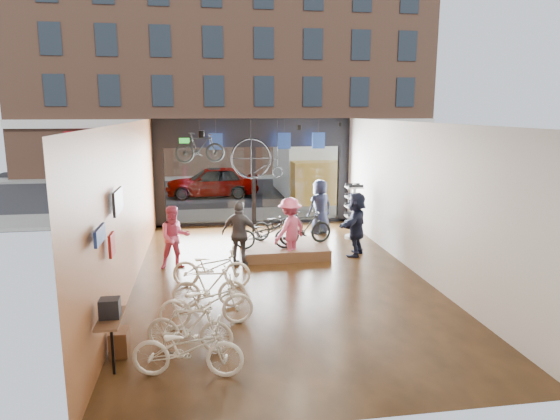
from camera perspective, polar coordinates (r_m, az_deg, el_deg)
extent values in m
cube|color=black|center=(12.59, -0.16, -7.67)|extent=(7.00, 12.00, 0.04)
cube|color=black|center=(11.91, -0.17, 10.08)|extent=(7.00, 12.00, 0.04)
cube|color=#B3703F|center=(12.10, -16.89, 0.45)|extent=(0.04, 12.00, 3.80)
cube|color=beige|center=(13.10, 15.25, 1.34)|extent=(0.04, 12.00, 3.80)
cube|color=beige|center=(6.41, 8.05, -8.70)|extent=(7.00, 0.04, 3.80)
cube|color=#198C26|center=(17.69, -10.88, 7.79)|extent=(0.35, 0.06, 0.18)
cube|color=black|center=(27.14, -4.94, 2.63)|extent=(30.00, 18.00, 0.02)
cube|color=slate|center=(19.47, -3.35, -0.60)|extent=(30.00, 2.40, 0.12)
cube|color=slate|center=(31.08, -5.45, 3.86)|extent=(30.00, 2.00, 0.12)
cube|color=brown|center=(33.45, -5.95, 16.29)|extent=(26.00, 5.00, 14.00)
imported|color=gray|center=(24.01, -7.77, 3.24)|extent=(4.36, 1.75, 1.49)
imported|color=silver|center=(8.14, -10.49, -15.30)|extent=(1.83, 0.92, 0.92)
imported|color=silver|center=(8.87, -10.30, -12.97)|extent=(1.59, 0.86, 0.92)
imported|color=silver|center=(9.78, -8.40, -10.44)|extent=(1.85, 0.78, 0.95)
imported|color=silver|center=(10.63, -8.08, -8.68)|extent=(1.56, 0.53, 0.92)
imported|color=silver|center=(11.83, -7.84, -6.49)|extent=(1.92, 0.97, 0.96)
cube|color=brown|center=(14.40, 0.39, -4.51)|extent=(2.40, 1.80, 0.30)
imported|color=black|center=(13.80, -1.75, -2.69)|extent=(1.70, 0.69, 0.87)
imported|color=black|center=(14.27, 2.92, -2.02)|extent=(1.69, 0.82, 0.98)
imported|color=black|center=(14.84, -0.26, -1.66)|extent=(1.79, 1.07, 0.89)
imported|color=#CC4C72|center=(13.28, -11.95, -3.07)|extent=(0.93, 0.80, 1.67)
imported|color=#3F3F44|center=(13.18, -4.59, -2.76)|extent=(1.12, 0.83, 1.76)
imported|color=#CC4C72|center=(13.66, 1.13, -2.23)|extent=(1.29, 1.23, 1.76)
imported|color=#161C33|center=(16.74, 4.60, 0.39)|extent=(1.05, 0.88, 1.83)
imported|color=#161C33|center=(14.32, 8.68, -1.58)|extent=(1.36, 1.72, 1.83)
imported|color=black|center=(16.01, -9.16, 7.05)|extent=(1.63, 0.70, 0.95)
cube|color=#1E3F99|center=(17.01, -7.33, 7.77)|extent=(0.45, 0.03, 0.55)
cube|color=#1E3F99|center=(17.23, 0.49, 7.91)|extent=(0.45, 0.03, 0.55)
cube|color=#1E3F99|center=(17.46, 4.42, 7.92)|extent=(0.45, 0.03, 0.55)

